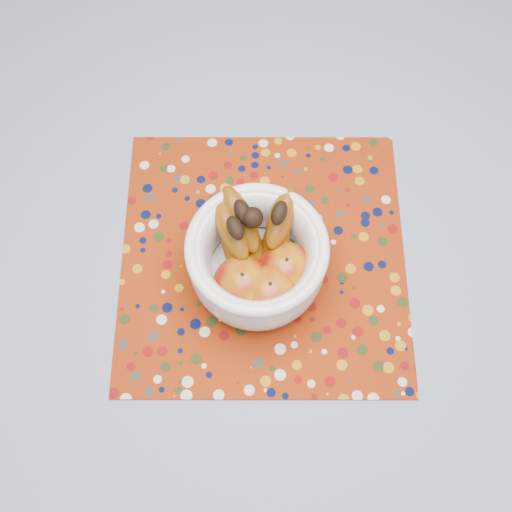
% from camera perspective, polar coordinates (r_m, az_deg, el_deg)
% --- Properties ---
extents(table, '(1.20, 1.20, 0.75)m').
position_cam_1_polar(table, '(1.04, 0.26, 0.52)').
color(table, brown).
rests_on(table, ground).
extents(tablecloth, '(1.32, 1.32, 0.01)m').
position_cam_1_polar(tablecloth, '(0.97, 0.27, 2.43)').
color(tablecloth, slate).
rests_on(tablecloth, table).
extents(placemat, '(0.55, 0.55, 0.00)m').
position_cam_1_polar(placemat, '(0.94, 0.69, -0.07)').
color(placemat, maroon).
rests_on(placemat, tablecloth).
extents(fruit_bowl, '(0.22, 0.21, 0.16)m').
position_cam_1_polar(fruit_bowl, '(0.86, 0.21, 0.06)').
color(fruit_bowl, white).
rests_on(fruit_bowl, placemat).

